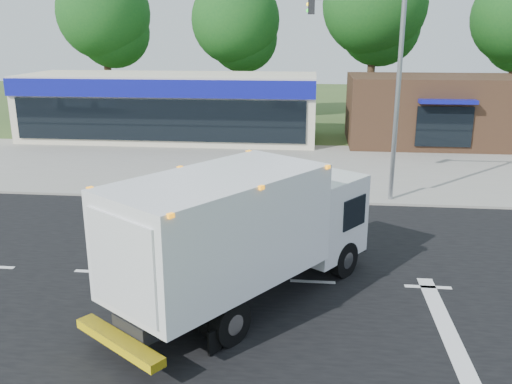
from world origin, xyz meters
TOP-DOWN VIEW (x-y plane):
  - ground at (0.00, 0.00)m, footprint 120.00×120.00m
  - road_asphalt at (0.00, 0.00)m, footprint 60.00×14.00m
  - sidewalk at (0.00, 8.20)m, footprint 60.00×2.40m
  - parking_apron at (0.00, 14.00)m, footprint 60.00×9.00m
  - lane_markings at (1.35, -1.35)m, footprint 55.20×7.00m
  - ems_box_truck at (-1.66, -1.29)m, footprint 6.38×7.61m
  - emergency_worker at (-3.83, -0.85)m, footprint 0.69×0.58m
  - retail_strip_mall at (-9.00, 19.93)m, footprint 18.00×6.20m
  - brown_storefront at (7.00, 19.98)m, footprint 10.00×6.70m
  - traffic_signal_pole at (2.35, 7.60)m, footprint 3.51×0.25m
  - background_trees at (-0.85, 28.16)m, footprint 36.77×7.39m

SIDE VIEW (x-z plane):
  - ground at x=0.00m, z-range 0.00..0.00m
  - road_asphalt at x=0.00m, z-range -0.01..0.01m
  - parking_apron at x=0.00m, z-range 0.00..0.02m
  - lane_markings at x=1.35m, z-range 0.01..0.02m
  - sidewalk at x=0.00m, z-range 0.00..0.12m
  - emergency_worker at x=-3.83m, z-range -0.01..1.71m
  - ems_box_truck at x=-1.66m, z-range 0.26..3.66m
  - brown_storefront at x=7.00m, z-range 0.00..4.00m
  - retail_strip_mall at x=-9.00m, z-range 0.01..4.01m
  - traffic_signal_pole at x=2.35m, z-range 0.92..8.92m
  - background_trees at x=-0.85m, z-range 1.33..13.43m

